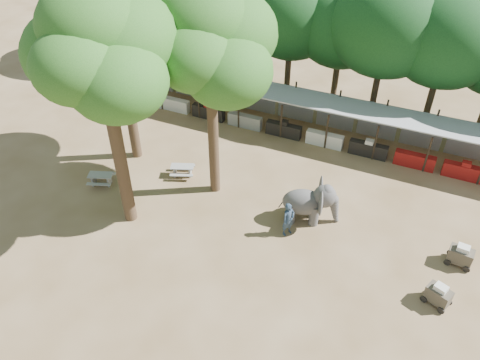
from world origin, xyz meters
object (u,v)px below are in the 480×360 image
at_px(handler, 288,219).
at_px(cart_front, 438,295).
at_px(yard_tree_back, 209,43).
at_px(elephant, 310,202).
at_px(picnic_table_far, 182,169).
at_px(cart_back, 461,255).
at_px(yard_tree_center, 99,50).
at_px(picnic_table_near, 101,178).
at_px(yard_tree_left, 116,25).

bearing_deg(handler, cart_front, -70.79).
xyz_separation_m(handler, cart_front, (7.41, -1.42, -0.41)).
relative_size(yard_tree_back, cart_front, 8.49).
xyz_separation_m(yard_tree_back, elephant, (5.77, -0.42, -7.37)).
height_order(picnic_table_far, cart_back, cart_back).
bearing_deg(picnic_table_far, handler, -37.46).
xyz_separation_m(handler, picnic_table_far, (-7.30, 2.05, -0.52)).
height_order(yard_tree_center, cart_back, yard_tree_center).
xyz_separation_m(yard_tree_back, cart_front, (12.51, -3.31, -7.99)).
xyz_separation_m(picnic_table_near, cart_back, (19.26, 2.02, 0.12)).
bearing_deg(cart_back, yard_tree_center, -161.45).
bearing_deg(picnic_table_near, picnic_table_far, 14.07).
height_order(yard_tree_left, handler, yard_tree_left).
distance_m(elephant, picnic_table_near, 12.02).
distance_m(yard_tree_left, picnic_table_far, 8.68).
xyz_separation_m(elephant, handler, (-0.67, -1.47, -0.21)).
bearing_deg(elephant, picnic_table_near, 173.29).
height_order(handler, picnic_table_far, handler).
height_order(handler, cart_front, handler).
bearing_deg(yard_tree_left, handler, -14.59).
distance_m(cart_front, cart_back, 2.91).
relative_size(yard_tree_center, picnic_table_far, 7.08).
distance_m(picnic_table_far, cart_back, 15.43).
height_order(picnic_table_near, picnic_table_far, picnic_table_near).
bearing_deg(cart_front, handler, -167.98).
bearing_deg(handler, yard_tree_back, 99.71).
bearing_deg(yard_tree_left, cart_back, -4.40).
bearing_deg(yard_tree_center, picnic_table_far, 79.10).
relative_size(yard_tree_left, elephant, 3.49).
bearing_deg(picnic_table_far, cart_back, -24.16).
xyz_separation_m(yard_tree_left, elephant, (11.77, -1.42, -7.03)).
bearing_deg(yard_tree_back, handler, -20.32).
xyz_separation_m(handler, picnic_table_near, (-11.15, -0.61, -0.51)).
distance_m(picnic_table_near, picnic_table_far, 4.67).
bearing_deg(yard_tree_center, handler, 14.61).
bearing_deg(yard_tree_back, picnic_table_far, 175.87).
height_order(handler, cart_back, handler).
height_order(yard_tree_back, elephant, yard_tree_back).
distance_m(handler, picnic_table_far, 7.60).
bearing_deg(yard_tree_center, cart_back, 12.25).
bearing_deg(handler, cart_back, -50.11).
bearing_deg(yard_tree_left, yard_tree_back, -9.46).
distance_m(yard_tree_back, cart_front, 15.21).
bearing_deg(picnic_table_near, yard_tree_back, 1.89).
bearing_deg(cart_front, yard_tree_center, -154.58).
bearing_deg(elephant, handler, -131.32).
xyz_separation_m(yard_tree_center, picnic_table_far, (0.80, 4.16, -8.77)).
bearing_deg(cart_front, picnic_table_far, -170.40).
bearing_deg(picnic_table_far, yard_tree_left, 145.73).
height_order(yard_tree_back, picnic_table_far, yard_tree_back).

